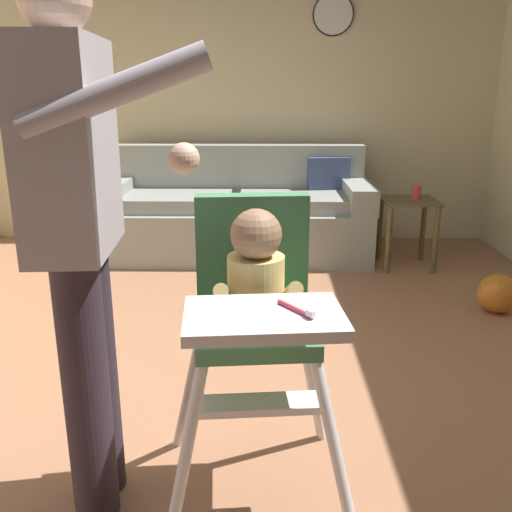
% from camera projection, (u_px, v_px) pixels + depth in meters
% --- Properties ---
extents(ground, '(6.12, 7.15, 0.10)m').
position_uv_depth(ground, '(195.00, 409.00, 2.45)').
color(ground, '#A56F4F').
extents(wall_far, '(5.32, 0.06, 2.63)m').
position_uv_depth(wall_far, '(230.00, 87.00, 4.74)').
color(wall_far, beige).
rests_on(wall_far, ground).
extents(couch, '(2.13, 0.86, 0.86)m').
position_uv_depth(couch, '(237.00, 214.00, 4.53)').
color(couch, gray).
rests_on(couch, ground).
extents(high_chair, '(0.66, 0.77, 0.99)m').
position_uv_depth(high_chair, '(255.00, 299.00, 1.69)').
color(high_chair, white).
rests_on(high_chair, ground).
extents(adult_standing, '(0.54, 0.50, 1.63)m').
position_uv_depth(adult_standing, '(79.00, 229.00, 1.59)').
color(adult_standing, '#302632').
rests_on(adult_standing, ground).
extents(toy_ball_second, '(0.24, 0.24, 0.24)m').
position_uv_depth(toy_ball_second, '(498.00, 293.00, 3.36)').
color(toy_ball_second, orange).
rests_on(toy_ball_second, ground).
extents(side_table, '(0.40, 0.40, 0.52)m').
position_uv_depth(side_table, '(408.00, 218.00, 4.16)').
color(side_table, brown).
rests_on(side_table, ground).
extents(sippy_cup, '(0.07, 0.07, 0.10)m').
position_uv_depth(sippy_cup, '(416.00, 193.00, 4.10)').
color(sippy_cup, '#D13D33').
rests_on(sippy_cup, side_table).
extents(wall_clock, '(0.34, 0.04, 0.34)m').
position_uv_depth(wall_clock, '(333.00, 14.00, 4.52)').
color(wall_clock, white).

